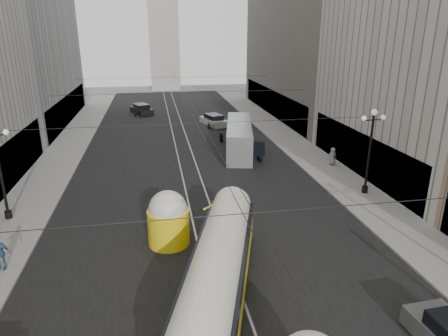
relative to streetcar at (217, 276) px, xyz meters
name	(u,v)px	position (x,y,z in m)	size (l,w,h in m)	color
road	(184,150)	(0.50, 25.48, -1.62)	(20.00, 85.00, 0.02)	black
sidewalk_left	(70,145)	(-11.50, 28.98, -1.55)	(4.00, 72.00, 0.15)	gray
sidewalk_right	(283,136)	(12.50, 28.98, -1.55)	(4.00, 72.00, 0.15)	gray
rail_left	(176,150)	(-0.25, 25.48, -1.62)	(0.12, 85.00, 0.04)	gray
rail_right	(191,149)	(1.25, 25.48, -1.62)	(0.12, 85.00, 0.04)	gray
building_left_far	(4,9)	(-19.49, 40.98, 12.69)	(12.60, 28.60, 28.60)	#999999
distant_tower	(163,14)	(0.50, 72.98, 13.35)	(6.00, 6.00, 31.36)	#B2AFA8
lamppost_right_mid	(370,147)	(13.10, 10.98, 2.12)	(1.86, 0.44, 6.37)	black
catenary	(184,95)	(0.62, 24.47, 4.26)	(25.00, 72.00, 0.23)	black
streetcar	(217,276)	(0.00, 0.00, 0.00)	(6.14, 14.64, 3.32)	yellow
city_bus	(239,136)	(6.12, 24.02, -0.02)	(4.65, 11.83, 2.92)	#AFB3B4
sedan_white_far	(214,120)	(5.33, 36.07, -0.95)	(3.34, 5.08, 1.49)	silver
sedan_dark_far	(142,109)	(-4.16, 45.55, -0.94)	(3.59, 5.18, 1.51)	black
pedestrian_sidewalk_right	(332,156)	(13.47, 17.64, -0.66)	(0.80, 0.49, 1.63)	gray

